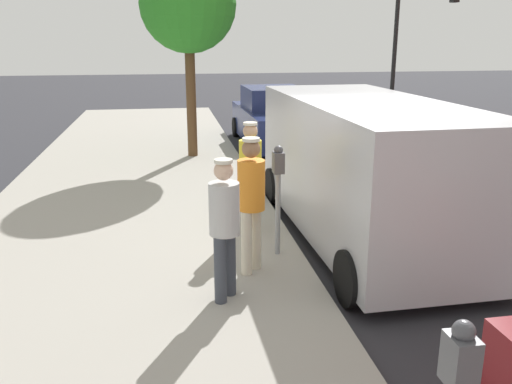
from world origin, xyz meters
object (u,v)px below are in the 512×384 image
at_px(pedestrian_in_gray, 224,221).
at_px(traffic_light_corner, 418,23).
at_px(pedestrian_in_yellow, 250,170).
at_px(pedestrian_in_orange, 251,197).
at_px(parked_van, 366,167).
at_px(parked_sedan_behind, 274,119).
at_px(street_tree, 188,5).
at_px(parking_meter_near, 278,182).

height_order(pedestrian_in_gray, traffic_light_corner, traffic_light_corner).
height_order(pedestrian_in_yellow, traffic_light_corner, traffic_light_corner).
distance_m(pedestrian_in_orange, traffic_light_corner, 15.89).
relative_size(pedestrian_in_gray, traffic_light_corner, 0.31).
height_order(parked_van, parked_sedan_behind, parked_van).
xyz_separation_m(parked_van, parked_sedan_behind, (-0.13, -7.67, -0.41)).
bearing_deg(street_tree, pedestrian_in_yellow, 96.01).
height_order(parked_van, street_tree, street_tree).
bearing_deg(parking_meter_near, pedestrian_in_yellow, -77.87).
xyz_separation_m(parking_meter_near, street_tree, (0.81, -6.64, 2.57)).
distance_m(pedestrian_in_yellow, street_tree, 6.25).
xyz_separation_m(pedestrian_in_gray, parked_van, (-2.35, -1.93, 0.07)).
distance_m(pedestrian_in_gray, traffic_light_corner, 16.69).
distance_m(parked_van, traffic_light_corner, 13.86).
xyz_separation_m(pedestrian_in_orange, pedestrian_in_gray, (0.41, 0.69, -0.06)).
xyz_separation_m(pedestrian_in_gray, street_tree, (-0.04, -7.84, 2.67)).
xyz_separation_m(pedestrian_in_orange, street_tree, (0.37, -7.15, 2.61)).
height_order(pedestrian_in_orange, parked_van, parked_van).
xyz_separation_m(parked_sedan_behind, traffic_light_corner, (-6.26, -4.41, 2.77)).
height_order(pedestrian_in_yellow, street_tree, street_tree).
height_order(pedestrian_in_yellow, parked_van, parked_van).
height_order(parking_meter_near, street_tree, street_tree).
bearing_deg(parked_van, traffic_light_corner, -117.90).
height_order(pedestrian_in_yellow, parked_sedan_behind, pedestrian_in_yellow).
relative_size(pedestrian_in_yellow, traffic_light_corner, 0.32).
distance_m(pedestrian_in_gray, pedestrian_in_yellow, 2.31).
bearing_deg(pedestrian_in_orange, traffic_light_corner, -122.05).
distance_m(parking_meter_near, pedestrian_in_gray, 1.48).
relative_size(pedestrian_in_orange, traffic_light_corner, 0.33).
bearing_deg(pedestrian_in_orange, parked_van, -147.44).
height_order(parked_sedan_behind, street_tree, street_tree).
xyz_separation_m(parking_meter_near, parked_van, (-1.50, -0.73, -0.03)).
xyz_separation_m(pedestrian_in_gray, parked_sedan_behind, (-2.49, -9.60, -0.33)).
bearing_deg(parked_van, street_tree, -68.65).
bearing_deg(pedestrian_in_orange, pedestrian_in_yellow, -98.45).
height_order(parking_meter_near, pedestrian_in_yellow, pedestrian_in_yellow).
bearing_deg(parking_meter_near, pedestrian_in_gray, 54.62).
bearing_deg(pedestrian_in_yellow, parked_van, 170.63).
xyz_separation_m(pedestrian_in_orange, traffic_light_corner, (-8.34, -13.31, 2.37)).
bearing_deg(traffic_light_corner, street_tree, 35.29).
height_order(pedestrian_in_gray, parked_sedan_behind, pedestrian_in_gray).
distance_m(parked_van, parked_sedan_behind, 7.68).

